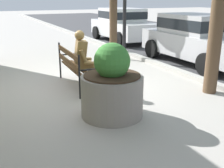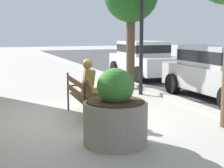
% 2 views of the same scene
% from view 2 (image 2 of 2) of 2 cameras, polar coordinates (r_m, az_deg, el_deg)
% --- Properties ---
extents(ground_plane, '(80.00, 80.00, 0.00)m').
position_cam_2_polar(ground_plane, '(7.70, -4.02, -5.84)').
color(ground_plane, '#ADA8A0').
extents(curb_stone, '(60.00, 0.20, 0.12)m').
position_cam_2_polar(curb_stone, '(8.93, 14.16, -3.67)').
color(curb_stone, '#B2AFA8').
rests_on(curb_stone, ground).
extents(park_bench, '(1.82, 0.60, 0.95)m').
position_cam_2_polar(park_bench, '(7.63, -5.00, -1.81)').
color(park_bench, brown).
rests_on(park_bench, ground).
extents(bronze_statue_seated, '(0.74, 0.79, 1.37)m').
position_cam_2_polar(bronze_statue_seated, '(7.41, -2.90, -1.13)').
color(bronze_statue_seated, olive).
rests_on(bronze_statue_seated, ground).
extents(concrete_planter, '(1.12, 1.12, 1.34)m').
position_cam_2_polar(concrete_planter, '(5.85, 0.57, -5.26)').
color(concrete_planter, gray).
rests_on(concrete_planter, ground).
extents(parked_car_white, '(4.11, 1.94, 1.56)m').
position_cam_2_polar(parked_car_white, '(14.67, 5.33, 4.39)').
color(parked_car_white, silver).
rests_on(parked_car_white, ground).
extents(parked_car_silver, '(4.11, 1.94, 1.56)m').
position_cam_2_polar(parked_car_silver, '(10.27, 18.01, 2.17)').
color(parked_car_silver, '#B7B7BC').
rests_on(parked_car_silver, ground).
extents(lamp_post, '(0.32, 0.32, 3.90)m').
position_cam_2_polar(lamp_post, '(10.52, 5.04, 12.04)').
color(lamp_post, black).
rests_on(lamp_post, ground).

